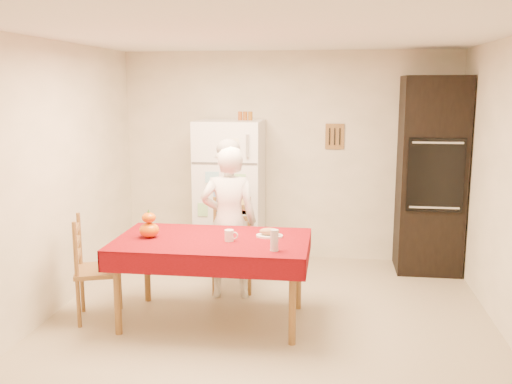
% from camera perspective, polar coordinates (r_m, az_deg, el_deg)
% --- Properties ---
extents(floor, '(4.50, 4.50, 0.00)m').
position_cam_1_polar(floor, '(5.07, 1.02, -13.73)').
color(floor, tan).
rests_on(floor, ground).
extents(room_shell, '(4.02, 4.52, 2.51)m').
position_cam_1_polar(room_shell, '(4.65, 1.09, 4.83)').
color(room_shell, '#F5E7CE').
rests_on(room_shell, ground).
extents(refrigerator, '(0.75, 0.74, 1.70)m').
position_cam_1_polar(refrigerator, '(6.70, -2.59, -0.11)').
color(refrigerator, white).
rests_on(refrigerator, floor).
extents(oven_cabinet, '(0.70, 0.62, 2.20)m').
position_cam_1_polar(oven_cabinet, '(6.68, 17.08, 1.59)').
color(oven_cabinet, black).
rests_on(oven_cabinet, floor).
extents(dining_table, '(1.70, 1.00, 0.76)m').
position_cam_1_polar(dining_table, '(5.06, -4.39, -5.45)').
color(dining_table, brown).
rests_on(dining_table, floor).
extents(chair_far, '(0.48, 0.46, 0.95)m').
position_cam_1_polar(chair_far, '(5.94, -2.41, -4.89)').
color(chair_far, brown).
rests_on(chair_far, floor).
extents(chair_left, '(0.52, 0.53, 0.95)m').
position_cam_1_polar(chair_left, '(5.36, -16.18, -7.00)').
color(chair_left, brown).
rests_on(chair_left, floor).
extents(seated_woman, '(0.60, 0.43, 1.53)m').
position_cam_1_polar(seated_woman, '(5.63, -2.73, -3.03)').
color(seated_woman, white).
rests_on(seated_woman, floor).
extents(coffee_mug, '(0.08, 0.08, 0.10)m').
position_cam_1_polar(coffee_mug, '(4.95, -2.70, -4.37)').
color(coffee_mug, white).
rests_on(coffee_mug, dining_table).
extents(pumpkin_lower, '(0.18, 0.18, 0.13)m').
position_cam_1_polar(pumpkin_lower, '(5.16, -10.63, -3.75)').
color(pumpkin_lower, '#E35205').
rests_on(pumpkin_lower, dining_table).
extents(pumpkin_upper, '(0.12, 0.12, 0.09)m').
position_cam_1_polar(pumpkin_upper, '(5.13, -10.67, -2.53)').
color(pumpkin_upper, '#DC3805').
rests_on(pumpkin_upper, pumpkin_lower).
extents(wine_glass, '(0.07, 0.07, 0.18)m').
position_cam_1_polar(wine_glass, '(4.65, 1.85, -4.84)').
color(wine_glass, silver).
rests_on(wine_glass, dining_table).
extents(bread_plate, '(0.24, 0.24, 0.02)m').
position_cam_1_polar(bread_plate, '(5.09, 1.36, -4.41)').
color(bread_plate, white).
rests_on(bread_plate, dining_table).
extents(bread_loaf, '(0.18, 0.10, 0.06)m').
position_cam_1_polar(bread_loaf, '(5.08, 1.36, -3.97)').
color(bread_loaf, '#A37650').
rests_on(bread_loaf, bread_plate).
extents(spice_jar_left, '(0.05, 0.05, 0.10)m').
position_cam_1_polar(spice_jar_left, '(6.62, -1.59, 7.62)').
color(spice_jar_left, '#95491B').
rests_on(spice_jar_left, refrigerator).
extents(spice_jar_mid, '(0.05, 0.05, 0.10)m').
position_cam_1_polar(spice_jar_mid, '(6.61, -1.09, 7.62)').
color(spice_jar_mid, brown).
rests_on(spice_jar_mid, refrigerator).
extents(spice_jar_right, '(0.05, 0.05, 0.10)m').
position_cam_1_polar(spice_jar_right, '(6.60, -0.57, 7.62)').
color(spice_jar_right, brown).
rests_on(spice_jar_right, refrigerator).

